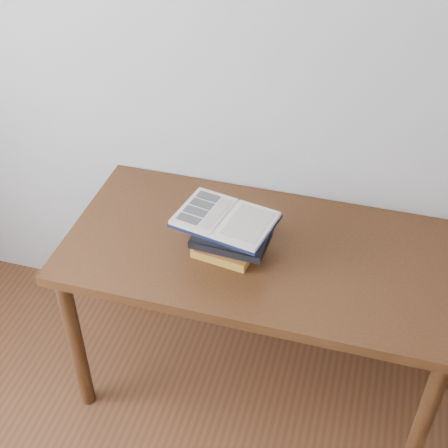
% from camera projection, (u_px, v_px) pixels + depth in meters
% --- Properties ---
extents(desk, '(1.44, 0.72, 0.77)m').
position_uv_depth(desk, '(260.00, 268.00, 2.33)').
color(desk, '#4E2813').
rests_on(desk, ground).
extents(book_stack, '(0.27, 0.20, 0.14)m').
position_uv_depth(book_stack, '(228.00, 237.00, 2.21)').
color(book_stack, '#B57329').
rests_on(book_stack, desk).
extents(open_book, '(0.37, 0.29, 0.03)m').
position_uv_depth(open_book, '(225.00, 219.00, 2.15)').
color(open_book, black).
rests_on(open_book, book_stack).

